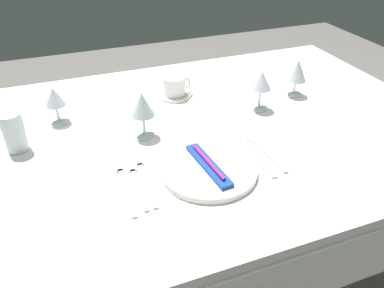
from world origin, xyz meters
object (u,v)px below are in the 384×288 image
Objects in this scene: fork_outer at (145,179)px; dinner_knife at (256,156)px; wine_glass_left at (54,99)px; drink_tumbler at (15,135)px; fork_salad at (125,186)px; dinner_plate at (207,170)px; fork_inner at (137,183)px; toothbrush_package at (208,165)px; spoon_soup at (261,148)px; wine_glass_centre at (142,106)px; wine_glass_far at (297,72)px; coffee_cup_left at (175,86)px; wine_glass_right at (261,82)px.

fork_outer is 0.33m from dinner_knife.
wine_glass_left is 0.18m from drink_tumbler.
fork_salad is at bearing -170.51° from fork_outer.
dinner_plate reaches higher than dinner_knife.
fork_inner is at bearing -154.01° from fork_outer.
drink_tumbler is at bearing 132.56° from fork_salad.
wine_glass_left reaches higher than toothbrush_package.
dinner_plate is 1.25× the size of spoon_soup.
wine_glass_far is at bearing 7.99° from wine_glass_centre.
fork_inner and dinner_knife have the same top height.
dinner_knife is 1.81× the size of wine_glass_left.
wine_glass_centre is (0.11, 0.22, 0.10)m from fork_salad.
spoon_soup is at bearing 14.82° from dinner_plate.
coffee_cup_left is 0.84× the size of wine_glass_left.
spoon_soup is (0.39, 0.03, 0.00)m from fork_inner.
fork_inner is at bearing 174.32° from dinner_plate.
toothbrush_package reaches higher than dinner_knife.
dinner_plate is 0.16m from dinner_knife.
spoon_soup is at bearing -73.21° from coffee_cup_left.
fork_salad is at bearing -175.89° from spoon_soup.
drink_tumbler is at bearing 135.73° from fork_inner.
wine_glass_centre is 1.08× the size of wine_glass_far.
dinner_knife is at bearing -39.29° from wine_glass_centre.
wine_glass_right reaches higher than coffee_cup_left.
coffee_cup_left is at bearing 101.71° from dinner_knife.
wine_glass_centre is at bearing 140.71° from dinner_knife.
wine_glass_left is 0.69m from wine_glass_right.
fork_salad is at bearing -156.78° from wine_glass_far.
fork_salad is at bearing 174.56° from toothbrush_package.
dinner_knife is 1.63× the size of wine_glass_right.
dinner_plate is 1.91× the size of wine_glass_right.
wine_glass_far is at bearing -6.74° from wine_glass_left.
wine_glass_far is (0.49, 0.33, 0.09)m from dinner_plate.
dinner_plate is 1.19× the size of fork_outer.
wine_glass_left is (-0.36, 0.43, 0.06)m from toothbrush_package.
wine_glass_left is (-0.43, -0.05, 0.04)m from coffee_cup_left.
dinner_knife is at bearing 0.05° from fork_inner.
fork_inner is at bearing -44.27° from drink_tumbler.
wine_glass_far reaches higher than fork_inner.
spoon_soup is (0.20, 0.05, -0.01)m from dinner_plate.
spoon_soup is 0.73m from drink_tumbler.
coffee_cup_left is at bearing 141.05° from wine_glass_right.
dinner_plate is 1.17× the size of fork_salad.
fork_inner is 1.71× the size of drink_tumbler.
toothbrush_package is 2.00× the size of coffee_cup_left.
dinner_plate is 2.23× the size of drink_tumbler.
fork_outer and dinner_knife have the same top height.
wine_glass_left is at bearing 142.89° from wine_glass_centre.
wine_glass_centre is (-0.31, 0.19, 0.10)m from spoon_soup.
spoon_soup is 1.42× the size of wine_glass_centre.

